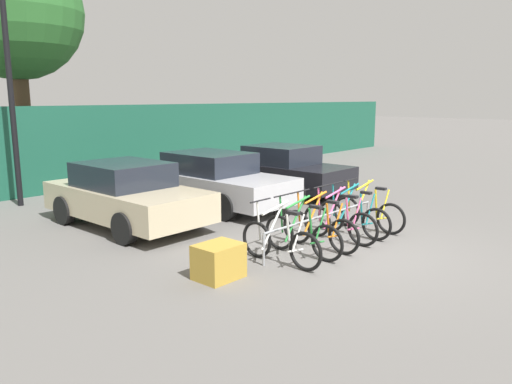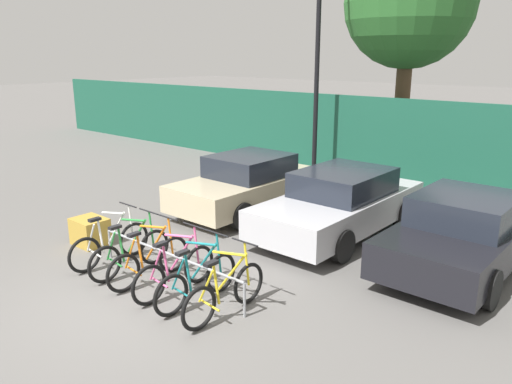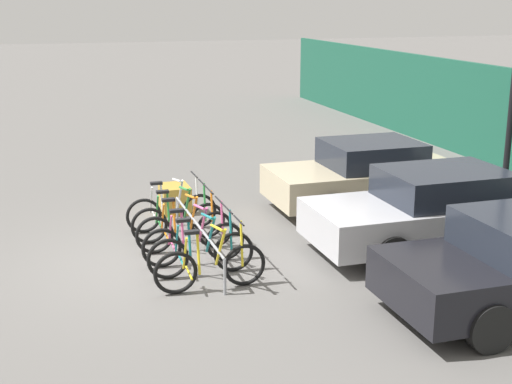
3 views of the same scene
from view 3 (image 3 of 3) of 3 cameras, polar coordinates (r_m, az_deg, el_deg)
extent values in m
plane|color=#605E5B|center=(11.97, -7.78, -5.45)|extent=(120.00, 120.00, 0.00)
cylinder|color=gray|center=(11.94, -4.70, -2.61)|extent=(3.45, 0.04, 0.04)
cylinder|color=gray|center=(13.63, -6.32, -1.58)|extent=(0.04, 0.04, 0.55)
cylinder|color=gray|center=(10.45, -2.51, -6.83)|extent=(0.04, 0.04, 0.55)
torus|color=black|center=(13.27, -8.97, -1.89)|extent=(0.06, 0.66, 0.66)
torus|color=black|center=(13.46, -4.55, -1.51)|extent=(0.06, 0.66, 0.66)
cylinder|color=silver|center=(13.29, -6.12, -0.32)|extent=(0.60, 0.04, 0.76)
cylinder|color=silver|center=(13.20, -6.38, 0.95)|extent=(0.68, 0.04, 0.16)
cylinder|color=silver|center=(13.25, -7.53, -0.69)|extent=(0.14, 0.04, 0.63)
cylinder|color=silver|center=(13.21, -8.39, -0.66)|extent=(0.32, 0.03, 0.58)
cylinder|color=silver|center=(13.31, -8.11, -1.92)|extent=(0.40, 0.03, 0.08)
cylinder|color=silver|center=(13.35, -4.76, -0.11)|extent=(0.12, 0.04, 0.69)
cylinder|color=black|center=(13.25, -4.97, 1.40)|extent=(0.52, 0.03, 0.03)
cube|color=black|center=(13.15, -7.98, 0.70)|extent=(0.10, 0.22, 0.05)
torus|color=black|center=(12.68, -8.53, -2.69)|extent=(0.06, 0.66, 0.66)
torus|color=black|center=(12.87, -3.91, -2.28)|extent=(0.06, 0.66, 0.66)
cylinder|color=#288438|center=(12.70, -5.55, -1.05)|extent=(0.60, 0.04, 0.76)
cylinder|color=#288438|center=(12.61, -5.82, 0.28)|extent=(0.68, 0.04, 0.16)
cylinder|color=#288438|center=(12.66, -7.03, -1.44)|extent=(0.14, 0.04, 0.63)
cylinder|color=#288438|center=(12.62, -7.92, -1.40)|extent=(0.32, 0.03, 0.58)
cylinder|color=#288438|center=(12.72, -7.64, -2.72)|extent=(0.40, 0.03, 0.08)
cylinder|color=#288438|center=(12.77, -4.12, -0.82)|extent=(0.12, 0.04, 0.69)
cylinder|color=black|center=(12.66, -4.34, 0.75)|extent=(0.52, 0.03, 0.03)
cube|color=black|center=(12.55, -7.49, 0.01)|extent=(0.10, 0.22, 0.05)
torus|color=black|center=(12.18, -8.12, -3.44)|extent=(0.06, 0.66, 0.66)
torus|color=black|center=(12.38, -3.32, -2.99)|extent=(0.06, 0.66, 0.66)
cylinder|color=orange|center=(12.20, -5.01, -1.72)|extent=(0.60, 0.04, 0.76)
cylinder|color=orange|center=(12.11, -5.29, -0.34)|extent=(0.68, 0.04, 0.16)
cylinder|color=orange|center=(12.16, -6.55, -2.13)|extent=(0.14, 0.04, 0.63)
cylinder|color=orange|center=(12.11, -7.48, -2.10)|extent=(0.32, 0.03, 0.58)
cylinder|color=orange|center=(12.22, -7.19, -3.46)|extent=(0.40, 0.03, 0.08)
cylinder|color=orange|center=(12.27, -3.53, -1.48)|extent=(0.12, 0.04, 0.69)
cylinder|color=black|center=(12.16, -3.75, 0.15)|extent=(0.52, 0.03, 0.03)
cube|color=black|center=(12.04, -7.03, -0.63)|extent=(0.10, 0.22, 0.05)
torus|color=black|center=(11.56, -7.55, -4.46)|extent=(0.06, 0.66, 0.66)
torus|color=black|center=(11.77, -2.51, -3.97)|extent=(0.06, 0.66, 0.66)
cylinder|color=#E55993|center=(11.58, -4.28, -2.65)|extent=(0.60, 0.04, 0.76)
cylinder|color=#E55993|center=(11.48, -4.57, -1.20)|extent=(0.68, 0.04, 0.16)
cylinder|color=#E55993|center=(11.53, -5.90, -3.08)|extent=(0.14, 0.04, 0.63)
cylinder|color=#E55993|center=(11.49, -6.88, -3.05)|extent=(0.32, 0.03, 0.58)
cylinder|color=#E55993|center=(11.60, -6.58, -4.48)|extent=(0.40, 0.03, 0.08)
cylinder|color=#E55993|center=(11.65, -2.73, -2.39)|extent=(0.12, 0.04, 0.69)
cylinder|color=black|center=(11.53, -2.95, -0.68)|extent=(0.52, 0.03, 0.03)
cube|color=black|center=(11.41, -6.40, -1.50)|extent=(0.10, 0.22, 0.05)
torus|color=black|center=(11.07, -7.07, -5.34)|extent=(0.06, 0.66, 0.66)
torus|color=black|center=(11.29, -1.81, -4.81)|extent=(0.06, 0.66, 0.66)
cylinder|color=#197A7F|center=(11.10, -3.65, -3.44)|extent=(0.60, 0.04, 0.76)
cylinder|color=#197A7F|center=(10.99, -3.95, -1.94)|extent=(0.68, 0.04, 0.16)
cylinder|color=#197A7F|center=(11.05, -5.34, -3.90)|extent=(0.14, 0.04, 0.63)
cylinder|color=#197A7F|center=(11.00, -6.36, -3.87)|extent=(0.32, 0.03, 0.58)
cylinder|color=#197A7F|center=(11.12, -6.05, -5.36)|extent=(0.40, 0.03, 0.08)
cylinder|color=#197A7F|center=(11.17, -2.03, -3.16)|extent=(0.12, 0.04, 0.69)
cylinder|color=black|center=(11.05, -2.26, -1.39)|extent=(0.52, 0.03, 0.03)
cube|color=black|center=(10.92, -5.86, -2.26)|extent=(0.10, 0.22, 0.05)
torus|color=black|center=(10.52, -6.45, -6.45)|extent=(0.06, 0.66, 0.66)
torus|color=black|center=(10.75, -0.93, -5.86)|extent=(0.06, 0.66, 0.66)
cylinder|color=yellow|center=(10.55, -2.86, -4.45)|extent=(0.60, 0.04, 0.76)
cylinder|color=yellow|center=(10.44, -3.16, -2.88)|extent=(0.68, 0.04, 0.16)
cylinder|color=yellow|center=(10.49, -4.63, -4.94)|extent=(0.14, 0.04, 0.63)
cylinder|color=yellow|center=(10.45, -5.70, -4.91)|extent=(0.32, 0.03, 0.58)
cylinder|color=yellow|center=(10.57, -5.38, -6.46)|extent=(0.40, 0.03, 0.08)
cylinder|color=yellow|center=(10.62, -1.16, -4.15)|extent=(0.12, 0.04, 0.69)
cylinder|color=black|center=(10.49, -1.39, -2.29)|extent=(0.52, 0.03, 0.03)
cube|color=black|center=(10.36, -5.17, -3.22)|extent=(0.10, 0.22, 0.05)
cube|color=#C1B28E|center=(14.79, 8.80, 0.85)|extent=(1.80, 4.01, 0.62)
cube|color=#1E232D|center=(14.70, 9.24, 3.03)|extent=(1.58, 1.85, 0.52)
cylinder|color=black|center=(16.11, 11.14, 1.04)|extent=(0.20, 0.64, 0.64)
cylinder|color=black|center=(14.69, 14.30, -0.54)|extent=(0.20, 0.64, 0.64)
cylinder|color=black|center=(15.15, 3.38, 0.40)|extent=(0.20, 0.64, 0.64)
cylinder|color=black|center=(13.63, 5.94, -1.37)|extent=(0.20, 0.64, 0.64)
cube|color=#B7B7BC|center=(12.62, 14.22, -1.97)|extent=(1.80, 4.45, 0.62)
cube|color=#1E232D|center=(12.53, 14.82, 0.57)|extent=(1.58, 2.05, 0.52)
cylinder|color=black|center=(14.06, 16.83, -1.43)|extent=(0.20, 0.64, 0.64)
cylinder|color=black|center=(12.82, 7.23, -2.50)|extent=(0.20, 0.64, 0.64)
cylinder|color=black|center=(11.38, 10.82, -4.99)|extent=(0.20, 0.64, 0.64)
cylinder|color=black|center=(10.59, 12.87, -6.66)|extent=(0.20, 0.64, 0.64)
cylinder|color=black|center=(9.29, 18.23, -10.28)|extent=(0.20, 0.64, 0.64)
cube|color=#B28C33|center=(14.52, -6.51, -0.53)|extent=(0.70, 0.56, 0.55)
camera|label=1|loc=(19.10, -26.18, 9.48)|focal=35.00mm
camera|label=2|loc=(5.49, -44.17, 6.41)|focal=35.00mm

